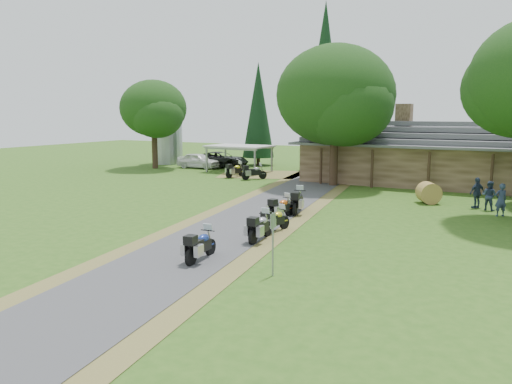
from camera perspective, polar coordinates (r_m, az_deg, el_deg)
The scene contains 23 objects.
ground at distance 21.10m, azimuth -6.45°, elevation -6.11°, with size 120.00×120.00×0.00m, color #2F5818.
driveway at distance 24.64m, azimuth -2.15°, elevation -3.84°, with size 46.00×46.00×0.00m, color #414144.
lodge at distance 41.25m, azimuth 20.20°, elevation 4.28°, with size 21.40×9.40×4.90m, color brown, non-canonical shape.
silo at distance 55.16m, azimuth -10.12°, elevation 6.65°, with size 3.25×3.25×6.60m, color gray.
carport at distance 46.62m, azimuth -1.92°, elevation 3.83°, with size 5.72×3.81×2.48m, color silver, non-canonical shape.
car_white_sedan at distance 50.00m, azimuth -6.58°, elevation 3.80°, with size 5.74×2.42×1.91m, color white.
car_dark_suv at distance 50.53m, azimuth -4.06°, elevation 4.16°, with size 6.20×2.64×2.37m, color black.
motorcycle_row_a at distance 18.89m, azimuth -6.32°, elevation -5.91°, with size 1.88×0.61×1.28m, color navy, non-canonical shape.
motorcycle_row_b at distance 21.62m, azimuth 0.50°, elevation -3.86°, with size 1.95×0.63×1.33m, color #939499, non-canonical shape.
motorcycle_row_c at distance 23.24m, azimuth 2.24°, elevation -3.10°, with size 1.78×0.58×1.22m, color gold, non-canonical shape.
motorcycle_row_d at distance 26.16m, azimuth 2.90°, elevation -1.66°, with size 1.86×0.61×1.27m, color orange, non-canonical shape.
motorcycle_row_e at distance 27.63m, azimuth 4.81°, elevation -0.93°, with size 2.11×0.69×1.44m, color black, non-canonical shape.
motorcycle_carport_a at distance 42.77m, azimuth -2.36°, elevation 2.58°, with size 1.96×0.64×1.34m, color yellow, non-canonical shape.
motorcycle_carport_b at distance 41.31m, azimuth -0.20°, elevation 2.36°, with size 1.96×0.64×1.34m, color slate, non-canonical shape.
person_a at distance 29.64m, azimuth 26.20°, elevation -0.52°, with size 0.59×0.43×2.09m, color #2B3953.
person_b at distance 31.19m, azimuth 25.11°, elevation -0.12°, with size 0.56×0.40×1.97m, color #2B3953.
person_c at distance 31.60m, azimuth 23.97°, elevation 0.19°, with size 0.60×0.43×2.11m, color #2B3953.
hay_bale at distance 32.26m, azimuth 19.13°, elevation -0.09°, with size 1.29×1.29×1.18m, color olive.
sign_post at distance 16.92m, azimuth 1.94°, elevation -6.04°, with size 0.40×0.07×2.20m, color gray, non-canonical shape.
oak_lodge_left at distance 38.10m, azimuth 9.01°, elevation 8.92°, with size 8.79×8.79×10.95m, color black, non-canonical shape.
oak_silo at distance 50.46m, azimuth -11.60°, elevation 8.06°, with size 6.49×6.49×9.54m, color black, non-canonical shape.
cedar_near at distance 47.97m, azimuth 7.81°, elevation 11.77°, with size 4.24×4.24×15.65m, color black.
cedar_far at distance 52.32m, azimuth 0.26°, elevation 8.88°, with size 3.31×3.31×10.64m, color black.
Camera 1 is at (11.58, -16.76, 5.51)m, focal length 35.00 mm.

